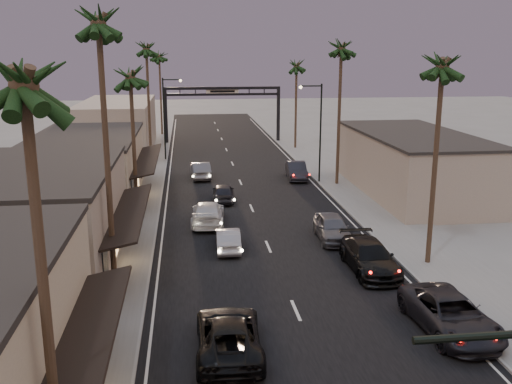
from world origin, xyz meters
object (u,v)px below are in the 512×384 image
object	(u,v)px
streetlight_right	(318,125)
curbside_black	(370,257)
palm_la	(22,67)
curbside_near	(450,314)
arch	(223,100)
palm_lc	(130,71)
streetlight_left	(166,112)
palm_lb	(98,14)
oncoming_pickup	(229,335)
palm_ld	(146,45)
palm_ra	(443,58)
palm_rc	(297,62)
oncoming_silver	(228,239)
palm_far	(159,54)
palm_rb	(342,44)

from	to	relation	value
streetlight_right	curbside_black	xyz separation A→B (m)	(-1.98, -21.64, -4.51)
streetlight_right	palm_la	world-z (taller)	palm_la
streetlight_right	curbside_near	world-z (taller)	streetlight_right
arch	palm_lc	distance (m)	35.41
streetlight_left	palm_lb	distance (m)	36.93
palm_lb	curbside_black	size ratio (longest dim) A/B	2.68
oncoming_pickup	streetlight_left	bearing A→B (deg)	-83.36
palm_ld	oncoming_pickup	xyz separation A→B (m)	(5.20, -39.42, -11.64)
streetlight_right	palm_ra	world-z (taller)	palm_ra
palm_rc	palm_ld	bearing A→B (deg)	-152.38
streetlight_left	palm_rc	distance (m)	17.42
streetlight_right	palm_lb	distance (m)	28.89
streetlight_right	oncoming_silver	size ratio (longest dim) A/B	2.22
streetlight_right	oncoming_pickup	bearing A→B (deg)	-109.33
palm_ra	curbside_near	world-z (taller)	palm_ra
oncoming_pickup	palm_lc	bearing A→B (deg)	-73.82
palm_far	oncoming_pickup	distance (m)	63.52
arch	palm_lb	distance (m)	49.39
palm_la	palm_ld	size ratio (longest dim) A/B	0.93
streetlight_left	palm_ld	distance (m)	7.88
palm_lc	oncoming_silver	bearing A→B (deg)	-53.29
palm_ra	streetlight_left	bearing A→B (deg)	114.54
streetlight_left	palm_lb	world-z (taller)	palm_lb
palm_ra	palm_rc	size ratio (longest dim) A/B	1.08
arch	palm_la	world-z (taller)	palm_la
palm_rb	curbside_black	size ratio (longest dim) A/B	2.51
arch	curbside_near	world-z (taller)	arch
oncoming_silver	curbside_near	world-z (taller)	curbside_near
palm_lc	oncoming_pickup	xyz separation A→B (m)	(5.20, -20.42, -9.70)
palm_ra	oncoming_pickup	size ratio (longest dim) A/B	2.38
oncoming_pickup	palm_la	bearing A→B (deg)	53.58
streetlight_left	palm_rb	bearing A→B (deg)	-42.05
curbside_near	palm_far	bearing A→B (deg)	100.38
streetlight_left	oncoming_silver	bearing A→B (deg)	-81.68
palm_lc	palm_rb	distance (m)	19.07
palm_rc	curbside_near	world-z (taller)	palm_rc
streetlight_right	palm_lc	xyz separation A→B (m)	(-15.52, -9.00, 5.14)
streetlight_right	streetlight_left	bearing A→B (deg)	136.79
palm_ra	curbside_near	size ratio (longest dim) A/B	2.28
streetlight_left	palm_ra	bearing A→B (deg)	-65.46
arch	palm_lc	world-z (taller)	palm_lc
curbside_near	palm_ra	bearing A→B (deg)	70.10
palm_rc	curbside_near	xyz separation A→B (m)	(-2.40, -47.81, -9.66)
palm_rc	palm_lb	bearing A→B (deg)	-112.27
palm_rc	streetlight_right	bearing A→B (deg)	-95.05
streetlight_right	curbside_black	distance (m)	22.19
arch	palm_rb	world-z (taller)	palm_rb
palm_far	curbside_near	distance (m)	64.37
palm_rb	palm_lb	bearing A→B (deg)	-128.02
arch	streetlight_left	distance (m)	13.85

